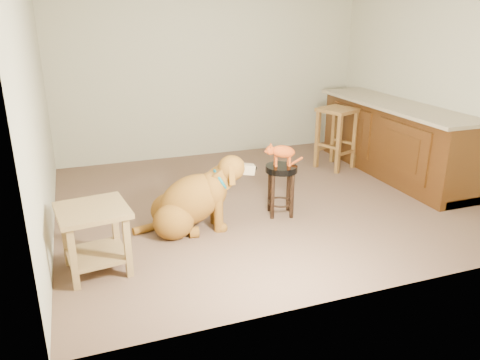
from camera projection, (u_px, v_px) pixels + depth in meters
name	position (u px, v px, depth m)	size (l,w,h in m)	color
floor	(264.00, 200.00, 5.35)	(4.50, 4.00, 0.01)	brown
room_shell	(267.00, 49.00, 4.77)	(4.54, 4.04, 2.62)	#AEAA8C
cabinet_run	(394.00, 141.00, 6.08)	(0.70, 2.56, 0.94)	#48270C
padded_stool	(281.00, 180.00, 4.85)	(0.34, 0.34, 0.54)	black
wood_stool	(336.00, 137.00, 6.33)	(0.58, 0.58, 0.82)	brown
side_table	(94.00, 230.00, 3.78)	(0.61, 0.61, 0.56)	olive
golden_retriever	(192.00, 202.00, 4.54)	(1.23, 0.64, 0.79)	brown
tabby_kitten	(281.00, 152.00, 4.75)	(0.43, 0.18, 0.26)	#A63D10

